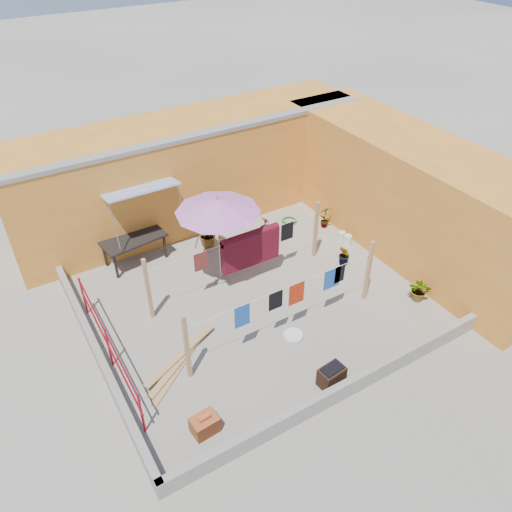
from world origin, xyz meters
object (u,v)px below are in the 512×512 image
patio_umbrella (218,206)px  water_jug_b (342,236)px  brick_stack (205,424)px  white_basin (293,335)px  water_jug_a (348,240)px  plant_back_a (208,233)px  brazier (331,376)px  green_hose (289,221)px  outdoor_table (133,240)px

patio_umbrella → water_jug_b: size_ratio=7.91×
brick_stack → white_basin: (2.95, 1.21, -0.15)m
water_jug_a → water_jug_b: (0.00, 0.27, -0.02)m
brick_stack → water_jug_a: bearing=28.5°
water_jug_b → plant_back_a: (-3.58, 1.88, 0.26)m
patio_umbrella → brazier: 4.87m
water_jug_a → green_hose: bearing=111.8°
brick_stack → green_hose: 7.96m
water_jug_a → water_jug_b: size_ratio=1.11×
water_jug_b → plant_back_a: size_ratio=0.40×
patio_umbrella → outdoor_table: patio_umbrella is taller
patio_umbrella → water_jug_b: 4.59m
brazier → green_hose: (2.90, 5.86, -0.21)m
patio_umbrella → brazier: size_ratio=4.38×
patio_umbrella → water_jug_a: 4.60m
water_jug_a → plant_back_a: bearing=148.9°
brick_stack → white_basin: 3.19m
outdoor_table → brazier: (2.04, -6.37, -0.49)m
water_jug_a → green_hose: size_ratio=0.72×
brazier → plant_back_a: bearing=89.1°
white_basin → outdoor_table: bearing=114.1°
water_jug_b → green_hose: bearing=114.9°
water_jug_b → brick_stack: bearing=-149.7°
plant_back_a → water_jug_b: bearing=-27.7°
patio_umbrella → brick_stack: size_ratio=4.65×
brazier → green_hose: bearing=63.6°
brick_stack → white_basin: size_ratio=1.15×
white_basin → green_hose: white_basin is taller
outdoor_table → white_basin: bearing=-65.9°
brick_stack → green_hose: size_ratio=1.11×
patio_umbrella → outdoor_table: 3.05m
patio_umbrella → plant_back_a: 2.59m
patio_umbrella → white_basin: size_ratio=5.32×
patio_umbrella → white_basin: 3.66m
patio_umbrella → brazier: (0.35, -4.39, -2.09)m
patio_umbrella → plant_back_a: size_ratio=3.18×
white_basin → water_jug_b: (3.58, 2.61, 0.10)m
brick_stack → plant_back_a: (2.95, 5.70, 0.21)m
brick_stack → brazier: brazier is taller
brick_stack → plant_back_a: 6.42m
patio_umbrella → brick_stack: bearing=-121.8°
brick_stack → plant_back_a: bearing=62.7°
patio_umbrella → white_basin: patio_umbrella is taller
brazier → outdoor_table: bearing=107.8°
water_jug_a → patio_umbrella: bearing=173.2°
brick_stack → water_jug_b: 7.56m
white_basin → water_jug_a: size_ratio=1.34×
outdoor_table → plant_back_a: (2.14, -0.31, -0.33)m
outdoor_table → water_jug_a: outdoor_table is taller
patio_umbrella → green_hose: size_ratio=5.14×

